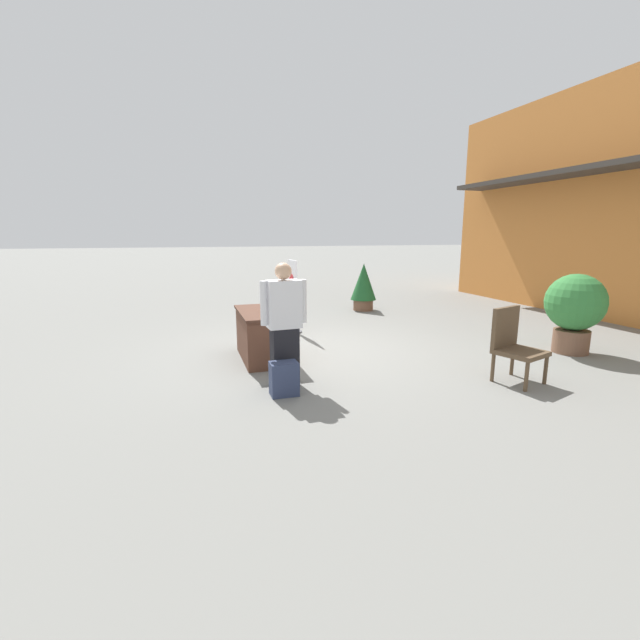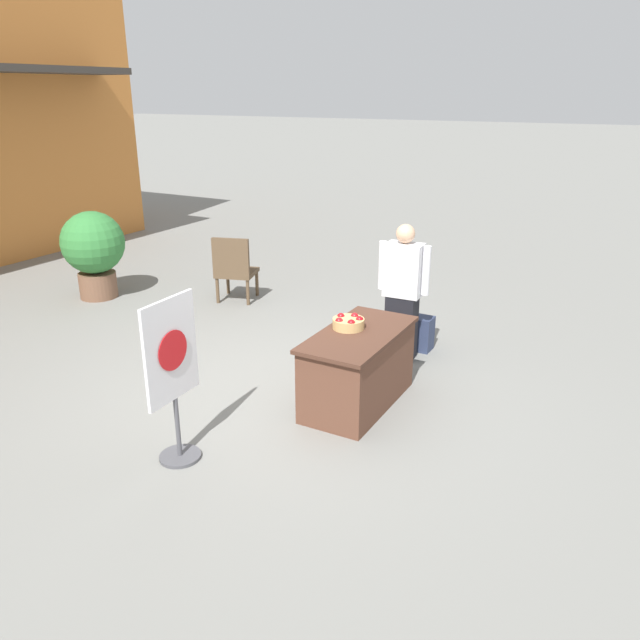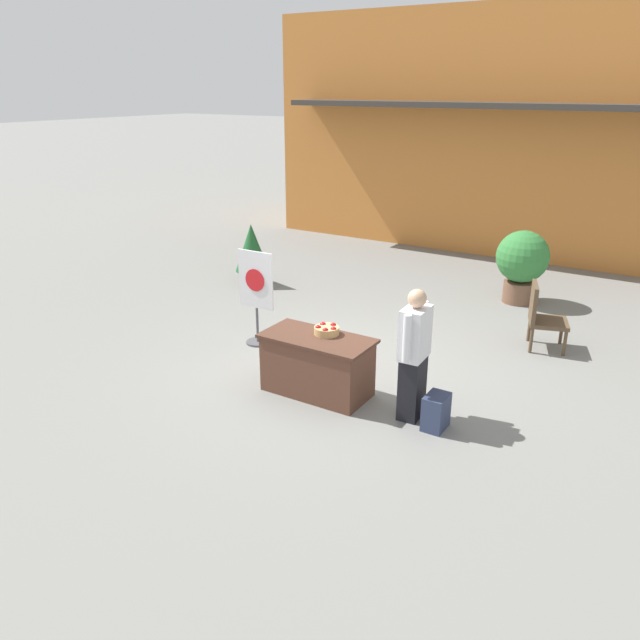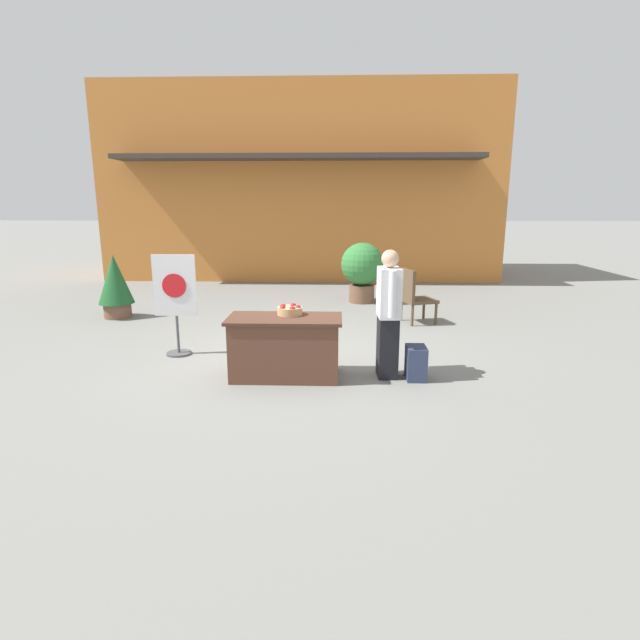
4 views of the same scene
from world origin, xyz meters
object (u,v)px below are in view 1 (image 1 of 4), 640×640
object	(u,v)px
backpack	(284,379)
potted_plant_near_left	(575,307)
person_visitor	(284,324)
patio_chair	(513,342)
display_table	(263,335)
apple_basket	(271,307)
potted_plant_far_left	(364,285)
poster_board	(293,293)

from	to	relation	value
backpack	potted_plant_near_left	size ratio (longest dim) A/B	0.32
person_visitor	potted_plant_near_left	xyz separation A→B (m)	(-0.09, 4.93, -0.05)
patio_chair	potted_plant_near_left	xyz separation A→B (m)	(-0.85, 1.97, 0.24)
display_table	apple_basket	bearing A→B (deg)	69.71
potted_plant_far_left	display_table	bearing A→B (deg)	-42.37
poster_board	potted_plant_near_left	bearing A→B (deg)	143.96
potted_plant_near_left	potted_plant_far_left	distance (m)	5.09
poster_board	potted_plant_far_left	distance (m)	3.06
apple_basket	backpack	distance (m)	1.71
apple_basket	poster_board	size ratio (longest dim) A/B	0.22
apple_basket	patio_chair	bearing A→B (deg)	55.30
display_table	backpack	distance (m)	1.65
apple_basket	potted_plant_near_left	xyz separation A→B (m)	(1.15, 4.85, -0.06)
display_table	apple_basket	xyz separation A→B (m)	(0.05, 0.14, 0.44)
display_table	potted_plant_near_left	size ratio (longest dim) A/B	1.07
poster_board	patio_chair	distance (m)	4.28
potted_plant_far_left	backpack	bearing A→B (deg)	-32.32
poster_board	potted_plant_far_left	size ratio (longest dim) A/B	1.20
display_table	patio_chair	world-z (taller)	patio_chair
person_visitor	poster_board	distance (m)	3.06
display_table	patio_chair	bearing A→B (deg)	55.88
display_table	poster_board	distance (m)	1.93
patio_chair	potted_plant_far_left	xyz separation A→B (m)	(-5.64, 0.25, 0.12)
display_table	backpack	size ratio (longest dim) A/B	3.38
patio_chair	poster_board	bearing A→B (deg)	-168.19
person_visitor	backpack	world-z (taller)	person_visitor
backpack	poster_board	size ratio (longest dim) A/B	0.29
display_table	patio_chair	size ratio (longest dim) A/B	1.42
backpack	poster_board	bearing A→B (deg)	164.09
potted_plant_near_left	backpack	bearing A→B (deg)	-85.01
display_table	potted_plant_far_left	bearing A→B (deg)	137.63
apple_basket	person_visitor	distance (m)	1.24
potted_plant_far_left	potted_plant_near_left	bearing A→B (deg)	19.68
person_visitor	potted_plant_near_left	world-z (taller)	person_visitor
backpack	potted_plant_near_left	world-z (taller)	potted_plant_near_left
person_visitor	backpack	distance (m)	0.71
potted_plant_near_left	potted_plant_far_left	xyz separation A→B (m)	(-4.79, -1.71, -0.11)
poster_board	potted_plant_near_left	distance (m)	4.98
patio_chair	display_table	bearing A→B (deg)	-142.04
person_visitor	poster_board	size ratio (longest dim) A/B	1.10
person_visitor	potted_plant_near_left	bearing A→B (deg)	-91.65
apple_basket	patio_chair	xyz separation A→B (m)	(2.00, 2.88, -0.30)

